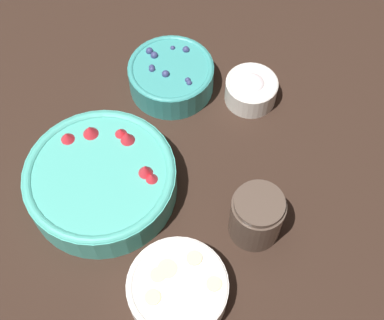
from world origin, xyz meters
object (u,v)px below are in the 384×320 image
object	(u,v)px
bowl_blueberries	(171,75)
jar_chocolate	(256,217)
bowl_strawberries	(101,179)
bowl_bananas	(178,289)
bowl_cream	(251,89)

from	to	relation	value
bowl_blueberries	jar_chocolate	world-z (taller)	jar_chocolate
bowl_strawberries	jar_chocolate	world-z (taller)	jar_chocolate
bowl_strawberries	bowl_blueberries	bearing A→B (deg)	-16.05
bowl_bananas	bowl_strawberries	bearing A→B (deg)	45.57
bowl_blueberries	jar_chocolate	distance (m)	0.35
bowl_strawberries	bowl_blueberries	distance (m)	0.27
jar_chocolate	bowl_strawberries	bearing A→B (deg)	84.41
bowl_cream	jar_chocolate	bearing A→B (deg)	-171.50
bowl_cream	bowl_strawberries	bearing A→B (deg)	137.24
bowl_bananas	bowl_blueberries	bearing A→B (deg)	12.83
bowl_cream	jar_chocolate	distance (m)	0.29
bowl_blueberries	bowl_bananas	bearing A→B (deg)	-167.17
bowl_blueberries	jar_chocolate	size ratio (longest dim) A/B	1.65
bowl_strawberries	bowl_bananas	bearing A→B (deg)	-134.43
bowl_blueberries	bowl_bananas	world-z (taller)	bowl_blueberries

